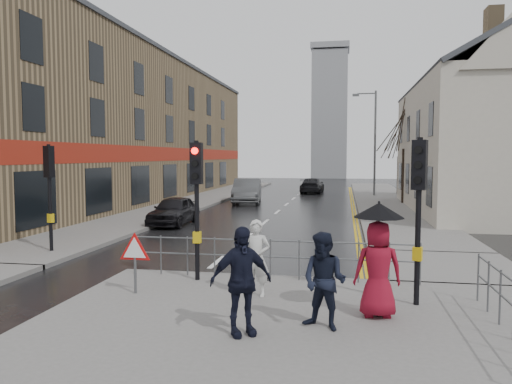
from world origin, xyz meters
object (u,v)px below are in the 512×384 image
at_px(pedestrian_a, 256,258).
at_px(car_parked, 174,211).
at_px(pedestrian_with_umbrella, 378,256).
at_px(car_mid, 247,191).
at_px(pedestrian_b, 324,281).
at_px(pedestrian_d, 241,281).

xyz_separation_m(pedestrian_a, car_parked, (-5.87, 11.35, -0.31)).
bearing_deg(car_parked, pedestrian_with_umbrella, -55.28).
relative_size(pedestrian_with_umbrella, car_mid, 0.43).
bearing_deg(pedestrian_b, car_parked, 142.88).
height_order(pedestrian_b, pedestrian_d, pedestrian_d).
bearing_deg(pedestrian_d, pedestrian_b, -10.91).
relative_size(pedestrian_a, pedestrian_with_umbrella, 0.77).
relative_size(pedestrian_b, car_mid, 0.34).
bearing_deg(car_mid, pedestrian_d, -86.54).
distance_m(pedestrian_with_umbrella, car_parked, 14.92).
distance_m(pedestrian_with_umbrella, car_mid, 24.38).
relative_size(pedestrian_b, pedestrian_d, 0.92).
distance_m(car_parked, car_mid, 11.06).
bearing_deg(pedestrian_d, car_parked, 81.59).
bearing_deg(pedestrian_a, car_mid, 107.93).
distance_m(pedestrian_b, car_parked, 15.12).
xyz_separation_m(pedestrian_b, car_parked, (-7.40, 13.18, -0.33)).
height_order(pedestrian_b, car_parked, pedestrian_b).
distance_m(pedestrian_d, car_mid, 25.16).
bearing_deg(car_mid, pedestrian_b, -83.20).
relative_size(pedestrian_b, pedestrian_with_umbrella, 0.79).
xyz_separation_m(pedestrian_a, pedestrian_with_umbrella, (2.49, -0.98, 0.32)).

